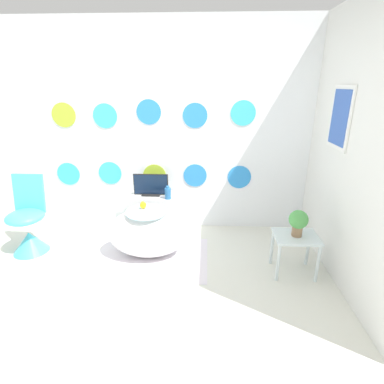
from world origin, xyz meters
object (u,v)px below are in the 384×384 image
(chair, at_px, (28,229))
(tv, at_px, (151,186))
(bathtub, at_px, (148,232))
(potted_plant_left, at_px, (298,221))
(vase, at_px, (168,193))

(chair, height_order, tv, chair)
(bathtub, distance_m, potted_plant_left, 1.62)
(bathtub, relative_size, chair, 0.99)
(bathtub, xyz_separation_m, vase, (0.18, 0.45, 0.31))
(vase, bearing_deg, potted_plant_left, -27.72)
(chair, bearing_deg, bathtub, -0.34)
(vase, bearing_deg, chair, -164.18)
(chair, relative_size, tv, 2.04)
(tv, xyz_separation_m, vase, (0.23, -0.12, -0.05))
(chair, relative_size, potted_plant_left, 3.31)
(bathtub, xyz_separation_m, chair, (-1.39, 0.01, 0.01))
(chair, distance_m, tv, 1.50)
(bathtub, bearing_deg, tv, 94.64)
(chair, relative_size, vase, 5.37)
(chair, bearing_deg, tv, 22.79)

